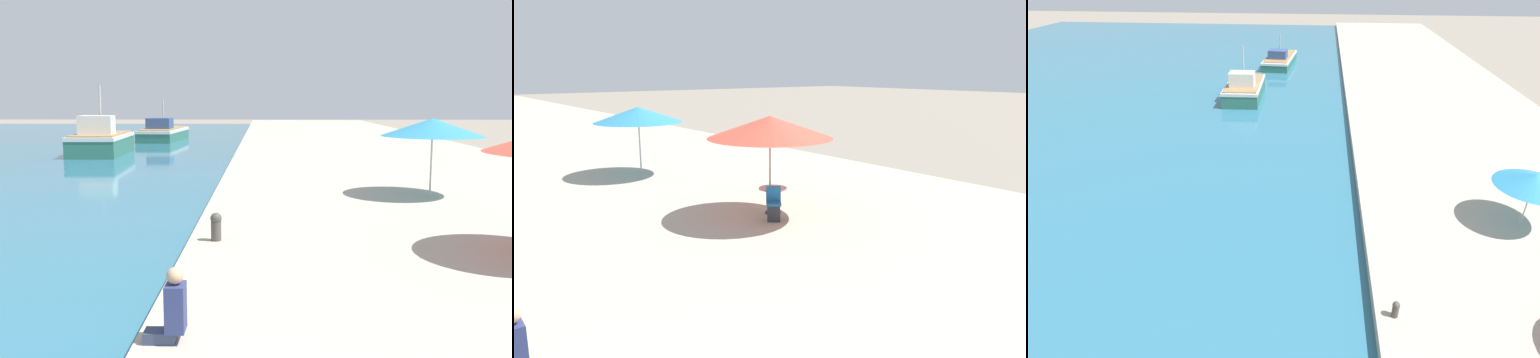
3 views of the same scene
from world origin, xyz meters
TOP-DOWN VIEW (x-y plane):
  - quay_promenade at (8.00, 37.00)m, footprint 16.00×90.00m
  - fishing_boat_near at (-9.31, 35.22)m, footprint 3.45×6.97m
  - fishing_boat_mid at (-7.42, 48.42)m, footprint 3.60×8.16m
  - cafe_umbrella_white at (7.33, 15.87)m, footprint 3.39×3.39m
  - person_at_quay at (0.53, 4.15)m, footprint 0.56×0.36m
  - mooring_bollard at (0.65, 9.67)m, footprint 0.26×0.26m

SIDE VIEW (x-z plane):
  - quay_promenade at x=8.00m, z-range 0.00..0.58m
  - fishing_boat_mid at x=-7.42m, z-range -1.04..2.56m
  - mooring_bollard at x=0.65m, z-range 0.60..1.25m
  - fishing_boat_near at x=-9.31m, z-range -1.38..3.31m
  - person_at_quay at x=0.53m, z-range 0.52..1.55m
  - cafe_umbrella_white at x=7.33m, z-range 1.58..4.18m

